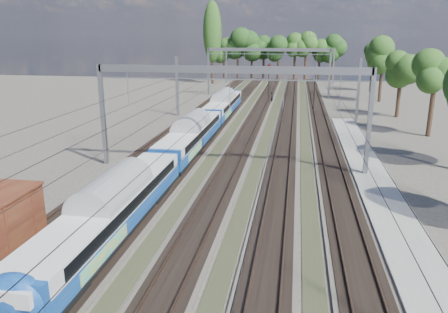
% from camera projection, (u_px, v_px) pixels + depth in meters
% --- Properties ---
extents(track_bed, '(21.00, 130.00, 0.34)m').
position_uv_depth(track_bed, '(248.00, 132.00, 52.71)').
color(track_bed, '#47423A').
rests_on(track_bed, ground).
extents(platform, '(3.00, 70.00, 0.30)m').
position_uv_depth(platform, '(396.00, 224.00, 27.07)').
color(platform, gray).
rests_on(platform, ground).
extents(catenary, '(25.65, 130.00, 9.00)m').
position_uv_depth(catenary, '(258.00, 74.00, 58.25)').
color(catenary, gray).
rests_on(catenary, ground).
extents(tree_belt, '(40.29, 99.62, 11.96)m').
position_uv_depth(tree_belt, '(303.00, 50.00, 98.66)').
color(tree_belt, black).
rests_on(tree_belt, ground).
extents(poplar, '(4.40, 4.40, 19.04)m').
position_uv_depth(poplar, '(212.00, 32.00, 102.12)').
color(poplar, black).
rests_on(poplar, ground).
extents(emu_train, '(2.71, 57.31, 3.96)m').
position_uv_depth(emu_train, '(191.00, 132.00, 42.60)').
color(emu_train, black).
rests_on(emu_train, ground).
extents(worker, '(0.46, 0.69, 1.87)m').
position_uv_depth(worker, '(272.00, 97.00, 75.70)').
color(worker, black).
rests_on(worker, ground).
extents(signal_near, '(0.44, 0.41, 6.28)m').
position_uv_depth(signal_near, '(269.00, 77.00, 80.34)').
color(signal_near, black).
rests_on(signal_near, ground).
extents(signal_far, '(0.42, 0.38, 6.45)m').
position_uv_depth(signal_far, '(315.00, 84.00, 66.87)').
color(signal_far, black).
rests_on(signal_far, ground).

